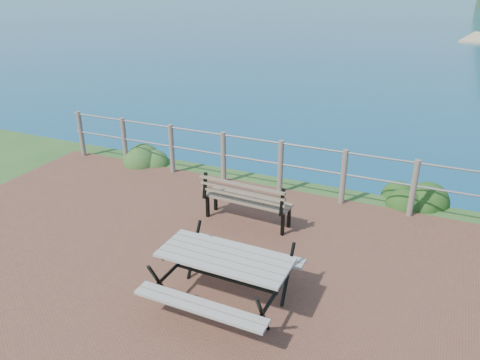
# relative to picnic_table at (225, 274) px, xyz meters

# --- Properties ---
(ground) EXTENTS (10.00, 7.00, 0.12)m
(ground) POSITION_rel_picnic_table_xyz_m (-0.45, -0.08, -0.43)
(ground) COLOR brown
(ground) RESTS_ON ground
(safety_railing) EXTENTS (9.40, 0.10, 1.00)m
(safety_railing) POSITION_rel_picnic_table_xyz_m (-0.45, 3.27, 0.14)
(safety_railing) COLOR #6B5B4C
(safety_railing) RESTS_ON ground
(picnic_table) EXTENTS (1.60, 1.38, 0.67)m
(picnic_table) POSITION_rel_picnic_table_xyz_m (0.00, 0.00, 0.00)
(picnic_table) COLOR #A29C91
(picnic_table) RESTS_ON ground
(park_bench) EXTENTS (1.46, 0.43, 0.81)m
(park_bench) POSITION_rel_picnic_table_xyz_m (-0.54, 1.98, 0.11)
(park_bench) COLOR brown
(park_bench) RESTS_ON ground
(shrub_lip_west) EXTENTS (0.78, 0.78, 0.52)m
(shrub_lip_west) POSITION_rel_picnic_table_xyz_m (-3.47, 3.52, -0.43)
(shrub_lip_west) COLOR #1F4A1B
(shrub_lip_west) RESTS_ON ground
(shrub_lip_east) EXTENTS (0.84, 0.84, 0.61)m
(shrub_lip_east) POSITION_rel_picnic_table_xyz_m (1.84, 3.94, -0.43)
(shrub_lip_east) COLOR #1A4114
(shrub_lip_east) RESTS_ON ground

